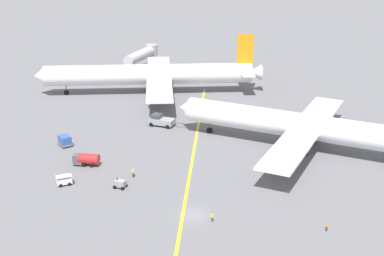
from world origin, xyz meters
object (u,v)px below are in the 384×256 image
ground_crew_wing_walker_right (133,173)px  gse_fuel_bowser_stubby (86,159)px  pushback_tug (161,120)px  ground_crew_ramp_agent_by_cones (327,226)px  gse_baggage_cart_trailing (64,180)px  airliner_at_gate_left (151,75)px  ground_crew_marshaller_foreground (212,217)px  gse_gpu_cart_small (120,184)px  gse_container_dolly_flat (65,140)px  jet_bridge (143,54)px  airliner_being_pushed (297,125)px

ground_crew_wing_walker_right → gse_fuel_bowser_stubby: bearing=156.4°
pushback_tug → ground_crew_ramp_agent_by_cones: size_ratio=5.70×
gse_baggage_cart_trailing → airliner_at_gate_left: bearing=83.1°
ground_crew_wing_walker_right → ground_crew_marshaller_foreground: bearing=-44.6°
gse_baggage_cart_trailing → ground_crew_marshaller_foreground: bearing=-22.0°
airliner_at_gate_left → gse_gpu_cart_small: 56.79m
gse_baggage_cart_trailing → gse_container_dolly_flat: size_ratio=0.81×
ground_crew_ramp_agent_by_cones → gse_gpu_cart_small: bearing=161.0°
jet_bridge → pushback_tug: bearing=-76.3°
airliner_at_gate_left → gse_container_dolly_flat: 40.51m
gse_gpu_cart_small → jet_bridge: jet_bridge is taller
gse_fuel_bowser_stubby → pushback_tug: bearing=63.9°
airliner_at_gate_left → gse_gpu_cart_small: airliner_at_gate_left is taller
pushback_tug → gse_container_dolly_flat: size_ratio=2.29×
ground_crew_ramp_agent_by_cones → ground_crew_marshaller_foreground: bearing=175.7°
gse_container_dolly_flat → ground_crew_marshaller_foreground: size_ratio=2.27×
ground_crew_marshaller_foreground → ground_crew_wing_walker_right: bearing=135.4°
ground_crew_marshaller_foreground → ground_crew_ramp_agent_by_cones: bearing=-4.3°
gse_fuel_bowser_stubby → jet_bridge: size_ratio=0.28×
gse_container_dolly_flat → ground_crew_marshaller_foreground: gse_container_dolly_flat is taller
ground_crew_ramp_agent_by_cones → jet_bridge: bearing=114.5°
airliner_being_pushed → ground_crew_wing_walker_right: 34.95m
gse_baggage_cart_trailing → gse_gpu_cart_small: bearing=-2.2°
gse_fuel_bowser_stubby → gse_baggage_cart_trailing: gse_fuel_bowser_stubby is taller
gse_gpu_cart_small → jet_bridge: size_ratio=0.13×
airliner_at_gate_left → pushback_tug: bearing=-76.2°
gse_container_dolly_flat → gse_fuel_bowser_stubby: bearing=-53.4°
gse_baggage_cart_trailing → ground_crew_marshaller_foreground: size_ratio=1.85×
gse_container_dolly_flat → gse_baggage_cart_trailing: bearing=-73.5°
airliner_at_gate_left → ground_crew_wing_walker_right: 52.46m
gse_baggage_cart_trailing → airliner_being_pushed: bearing=25.9°
gse_baggage_cart_trailing → ground_crew_ramp_agent_by_cones: (43.55, -11.92, -0.06)m
gse_gpu_cart_small → ground_crew_marshaller_foreground: bearing=-32.1°
gse_fuel_bowser_stubby → ground_crew_ramp_agent_by_cones: 46.53m
pushback_tug → jet_bridge: bearing=103.7°
pushback_tug → gse_fuel_bowser_stubby: size_ratio=1.76×
airliner_being_pushed → ground_crew_marshaller_foreground: (-15.68, -31.11, -3.95)m
gse_baggage_cart_trailing → ground_crew_wing_walker_right: gse_baggage_cart_trailing is taller
gse_fuel_bowser_stubby → ground_crew_wing_walker_right: size_ratio=3.03×
gse_gpu_cart_small → jet_bridge: bearing=96.7°
jet_bridge → gse_baggage_cart_trailing: bearing=-90.2°
jet_bridge → ground_crew_marshaller_foreground: bearing=-74.4°
gse_fuel_bowser_stubby → gse_gpu_cart_small: gse_fuel_bowser_stubby is taller
airliner_being_pushed → gse_baggage_cart_trailing: bearing=-154.1°
airliner_at_gate_left → gse_fuel_bowser_stubby: size_ratio=12.01×
airliner_being_pushed → gse_container_dolly_flat: (-47.34, -2.78, -3.67)m
airliner_being_pushed → gse_container_dolly_flat: airliner_being_pushed is taller
airliner_being_pushed → ground_crew_ramp_agent_by_cones: size_ratio=32.23×
gse_baggage_cart_trailing → ground_crew_ramp_agent_by_cones: 45.15m
gse_fuel_bowser_stubby → ground_crew_ramp_agent_by_cones: size_ratio=3.24×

